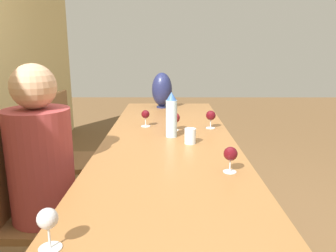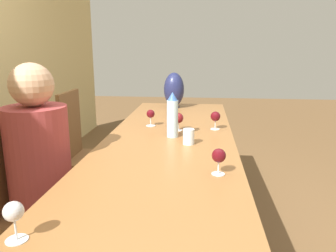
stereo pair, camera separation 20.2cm
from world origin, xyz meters
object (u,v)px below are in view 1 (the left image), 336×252
Objects in this scene: vase at (161,90)px; wine_glass_2 at (46,220)px; wine_glass_1 at (210,116)px; wine_glass_3 at (145,115)px; chair_far at (76,152)px; chair_near at (29,205)px; wine_glass_0 at (229,155)px; person_near at (44,176)px; water_bottle at (171,115)px; wine_glass_5 at (174,118)px; water_tumbler at (189,136)px.

wine_glass_2 is at bearing 172.92° from vase.
wine_glass_1 is 0.48m from wine_glass_3.
chair_near is at bearing 180.00° from chair_far.
person_near is at bearing 80.72° from wine_glass_0.
wine_glass_0 is at bearing -46.52° from wine_glass_2.
chair_far is at bearing 132.05° from vase.
person_near is (-0.47, 0.67, -0.23)m from water_bottle.
wine_glass_3 is (1.52, -0.18, -0.01)m from wine_glass_2.
person_near is (-0.91, -0.09, 0.17)m from chair_far.
vase reaches higher than wine_glass_1.
person_near is (-0.70, 0.96, -0.18)m from wine_glass_1.
wine_glass_5 is at bearing -47.50° from person_near.
chair_far is at bearing 44.26° from wine_glass_0.
chair_far reaches higher than wine_glass_0.
chair_near is (-0.76, 0.58, -0.34)m from wine_glass_3.
wine_glass_0 is 1.02m from wine_glass_3.
vase is 0.91m from wine_glass_1.
chair_near is 0.91m from chair_far.
wine_glass_1 is 1.13m from chair_far.
wine_glass_1 is at bearing -96.40° from wine_glass_3.
chair_near reaches higher than wine_glass_2.
chair_near is 1.00× the size of chair_far.
water_tumbler is at bearing -70.31° from chair_near.
water_bottle is at bearing 36.19° from water_tumbler.
wine_glass_5 is 0.13× the size of chair_far.
vase is at bearing -7.91° from wine_glass_3.
chair_near is at bearing 109.69° from water_tumbler.
person_near is at bearing 124.86° from water_bottle.
wine_glass_0 is (-1.68, -0.36, -0.09)m from vase.
person_near reaches higher than chair_near.
water_tumbler is 0.75× the size of wine_glass_5.
vase is 2.75× the size of wine_glass_3.
chair_near is (-1.53, 0.68, -0.43)m from vase.
water_tumbler is 0.07× the size of person_near.
water_bottle is at bearing 129.25° from wine_glass_1.
wine_glass_1 is 1.06× the size of wine_glass_3.
vase is at bearing -24.10° from chair_near.
water_tumbler is 0.28× the size of vase.
wine_glass_0 is 0.86m from wine_glass_1.
wine_glass_2 is 1.01× the size of wine_glass_5.
water_bottle is 2.28× the size of wine_glass_1.
chair_far is (0.60, 0.88, -0.30)m from water_tumbler.
water_bottle is 2.39× the size of wine_glass_0.
wine_glass_0 is at bearing -156.45° from water_bottle.
vase is 0.26× the size of person_near.
chair_far reaches higher than water_tumbler.
chair_near is at bearing 142.75° from wine_glass_3.
wine_glass_3 is 0.69m from chair_far.
wine_glass_5 is (0.80, 0.25, 0.00)m from wine_glass_0.
water_bottle is at bearing -16.61° from wine_glass_2.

